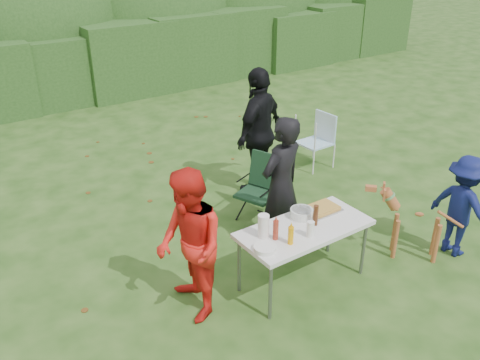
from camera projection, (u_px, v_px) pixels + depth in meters
ground at (277, 283)px, 5.86m from camera, size 80.00×80.00×0.00m
hedge_row at (56, 68)px, 11.37m from camera, size 22.00×1.40×1.70m
shrub_backdrop at (31, 24)px, 12.21m from camera, size 20.00×2.60×3.20m
folding_table at (305, 231)px, 5.57m from camera, size 1.50×0.70×0.74m
person_cook at (281, 186)px, 6.12m from camera, size 0.71×0.54×1.76m
person_red_jacket at (190, 246)px, 5.07m from camera, size 0.75×0.89×1.64m
person_black_puffy at (259, 132)px, 7.48m from camera, size 1.23×0.90×1.94m
child at (462, 206)px, 6.13m from camera, size 0.49×0.84×1.30m
dog at (417, 225)px, 6.14m from camera, size 0.93×0.96×0.91m
camping_chair at (258, 190)px, 6.91m from camera, size 0.76×0.76×0.94m
lawn_chair at (315, 141)px, 8.53m from camera, size 0.56×0.56×0.92m
food_tray at (321, 211)px, 5.85m from camera, size 0.45×0.30×0.02m
focaccia_bread at (321, 208)px, 5.84m from camera, size 0.40×0.26×0.04m
mustard_bottle at (291, 235)px, 5.21m from camera, size 0.06×0.06×0.20m
ketchup_bottle at (276, 230)px, 5.29m from camera, size 0.06×0.06×0.22m
beer_bottle at (316, 215)px, 5.54m from camera, size 0.06×0.06×0.24m
paper_towel_roll at (263, 226)px, 5.32m from camera, size 0.12×0.12×0.26m
cup_stack at (310, 229)px, 5.34m from camera, size 0.08×0.08×0.18m
pasta_bowl at (302, 213)px, 5.71m from camera, size 0.26×0.26×0.10m
plate_stack at (265, 248)px, 5.13m from camera, size 0.24×0.24×0.05m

